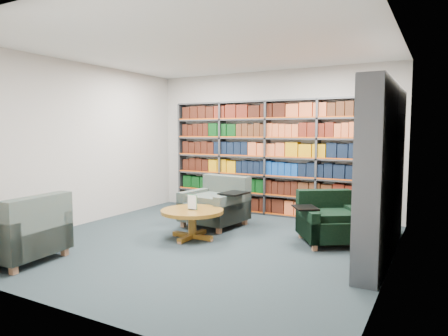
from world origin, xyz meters
The scene contains 7 objects.
room_shell centered at (0.00, 0.00, 1.40)m, with size 5.02×5.02×2.82m.
bookshelf_back centered at (0.00, 2.34, 1.10)m, with size 4.00×0.28×2.20m.
bookshelf_right centered at (2.34, 0.60, 1.10)m, with size 0.28×2.50×2.20m.
chair_teal_left centered at (-0.39, 1.07, 0.34)m, with size 1.14×1.03×0.84m.
chair_green_right centered at (1.57, 0.92, 0.30)m, with size 1.13×1.13×0.74m.
chair_teal_front centered at (-1.55, -1.80, 0.34)m, with size 1.00×1.14×0.84m.
coffee_table centered at (-0.28, 0.11, 0.36)m, with size 0.95×0.95×0.66m.
Camera 1 is at (3.01, -4.85, 1.63)m, focal length 32.00 mm.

